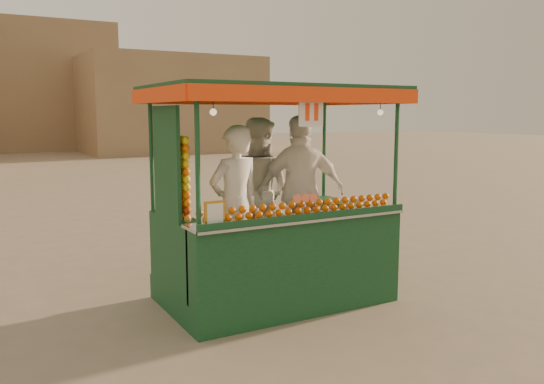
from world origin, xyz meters
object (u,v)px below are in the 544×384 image
vendor_left (235,205)px  vendor_right (301,192)px  juice_cart (273,235)px  vendor_middle (257,191)px

vendor_left → vendor_right: 0.95m
juice_cart → vendor_left: bearing=170.1°
juice_cart → vendor_middle: bearing=77.4°
vendor_middle → vendor_right: 0.54m
juice_cart → vendor_right: size_ratio=1.46×
juice_cart → vendor_right: 0.70m
vendor_middle → juice_cart: bearing=130.5°
vendor_middle → vendor_right: size_ratio=0.98×
vendor_right → vendor_middle: bearing=-31.9°
juice_cart → vendor_left: size_ratio=1.54×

